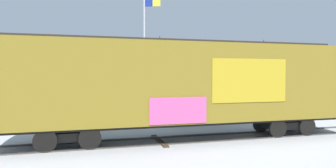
{
  "coord_description": "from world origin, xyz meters",
  "views": [
    {
      "loc": [
        -3.33,
        -13.46,
        3.04
      ],
      "look_at": [
        -0.52,
        0.73,
        2.61
      ],
      "focal_mm": 31.87,
      "sensor_mm": 36.0,
      "label": 1
    }
  ],
  "objects_px": {
    "parked_car_blue": "(197,109)",
    "flagpole": "(147,40)",
    "freight_car": "(187,84)",
    "parked_car_green": "(100,111)"
  },
  "relations": [
    {
      "from": "freight_car",
      "to": "flagpole",
      "type": "xyz_separation_m",
      "value": [
        -0.59,
        10.4,
        3.21
      ]
    },
    {
      "from": "flagpole",
      "to": "parked_car_blue",
      "type": "height_order",
      "value": "flagpole"
    },
    {
      "from": "parked_car_blue",
      "to": "parked_car_green",
      "type": "bearing_deg",
      "value": 177.56
    },
    {
      "from": "parked_car_green",
      "to": "parked_car_blue",
      "type": "bearing_deg",
      "value": -2.44
    },
    {
      "from": "parked_car_blue",
      "to": "flagpole",
      "type": "bearing_deg",
      "value": 115.59
    },
    {
      "from": "freight_car",
      "to": "parked_car_green",
      "type": "distance_m",
      "value": 6.96
    },
    {
      "from": "flagpole",
      "to": "parked_car_blue",
      "type": "xyz_separation_m",
      "value": [
        2.58,
        -5.38,
        -5.01
      ]
    },
    {
      "from": "freight_car",
      "to": "parked_car_green",
      "type": "xyz_separation_m",
      "value": [
        -4.16,
        5.28,
        -1.79
      ]
    },
    {
      "from": "parked_car_blue",
      "to": "freight_car",
      "type": "bearing_deg",
      "value": -111.58
    },
    {
      "from": "freight_car",
      "to": "flagpole",
      "type": "bearing_deg",
      "value": 93.26
    }
  ]
}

